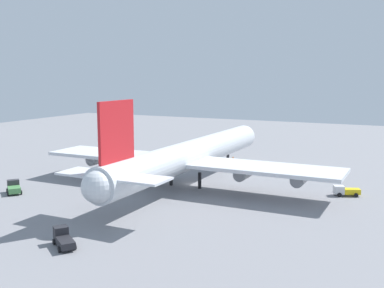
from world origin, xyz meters
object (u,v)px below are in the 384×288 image
object	(u,v)px
pushback_tractor	(14,188)
safety_cone_nose	(233,157)
cargo_loader	(63,238)
cargo_airplane	(191,155)
fuel_truck	(345,191)

from	to	relation	value
pushback_tractor	safety_cone_nose	xyz separation A→B (m)	(53.57, -24.92, -0.68)
safety_cone_nose	cargo_loader	bearing A→B (deg)	-177.44
cargo_loader	cargo_airplane	bearing A→B (deg)	0.62
pushback_tractor	fuel_truck	world-z (taller)	pushback_tractor
cargo_loader	pushback_tractor	bearing A→B (deg)	57.78
pushback_tractor	cargo_loader	bearing A→B (deg)	-122.22
cargo_loader	fuel_truck	bearing A→B (deg)	-34.33
fuel_truck	safety_cone_nose	size ratio (longest dim) A/B	6.14
pushback_tractor	cargo_airplane	bearing A→B (deg)	-51.59
cargo_airplane	safety_cone_nose	xyz separation A→B (m)	(31.62, 2.76, -5.79)
cargo_airplane	cargo_loader	bearing A→B (deg)	-179.38
cargo_airplane	cargo_loader	distance (m)	40.00
cargo_loader	safety_cone_nose	bearing A→B (deg)	2.56
safety_cone_nose	fuel_truck	bearing A→B (deg)	-129.02
cargo_airplane	cargo_loader	size ratio (longest dim) A/B	13.13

